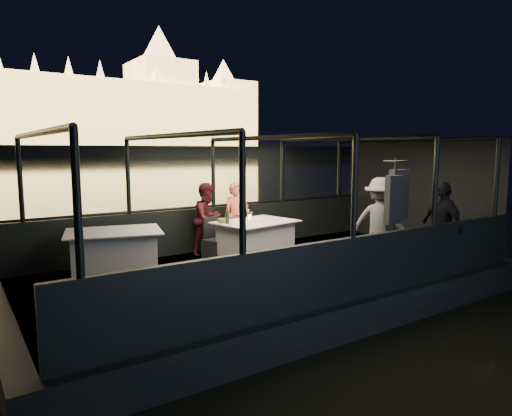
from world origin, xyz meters
TOP-DOWN VIEW (x-y plane):
  - boat_hull at (0.00, 0.00)m, footprint 8.60×4.40m
  - boat_deck at (0.00, 0.00)m, footprint 8.00×4.00m
  - gunwale_port at (0.00, 2.00)m, footprint 8.00×0.08m
  - gunwale_starboard at (0.00, -2.00)m, footprint 8.00×0.08m
  - cabin_glass_port at (0.00, 2.00)m, footprint 8.00×0.02m
  - cabin_glass_starboard at (0.00, -2.00)m, footprint 8.00×0.02m
  - cabin_roof_glass at (0.00, 0.00)m, footprint 8.00×4.00m
  - end_wall_fore at (-4.00, 0.00)m, footprint 0.02×4.00m
  - end_wall_aft at (4.00, 0.00)m, footprint 0.02×4.00m
  - canopy_ribs at (0.00, 0.00)m, footprint 8.00×4.00m
  - dining_table_central at (0.15, 0.63)m, footprint 1.61×1.29m
  - dining_table_aft at (-2.41, 0.96)m, footprint 1.72×1.43m
  - chair_port_left at (-0.45, 1.13)m, footprint 0.47×0.47m
  - chair_port_right at (0.49, 1.42)m, footprint 0.41×0.41m
  - coat_stand at (1.35, -1.58)m, footprint 0.56×0.45m
  - person_woman_coral at (0.27, 1.53)m, footprint 0.60×0.49m
  - person_man_maroon at (-0.35, 1.60)m, footprint 0.83×0.74m
  - passenger_stripe at (1.77, -0.94)m, footprint 0.96×1.19m
  - passenger_dark at (2.57, -1.63)m, footprint 0.57×0.97m
  - wine_bottle at (-0.43, 0.69)m, footprint 0.07×0.07m
  - bread_basket at (-0.45, 0.81)m, footprint 0.24×0.24m
  - amber_candle at (0.18, 0.88)m, footprint 0.07×0.07m
  - plate_near at (0.27, 0.65)m, footprint 0.25×0.25m
  - plate_far at (-0.26, 0.94)m, footprint 0.29×0.29m
  - wine_glass_white at (-0.43, 0.58)m, footprint 0.08×0.08m
  - wine_glass_red at (0.21, 0.99)m, footprint 0.07×0.07m
  - wine_glass_empty at (0.04, 0.62)m, footprint 0.06×0.06m

SIDE VIEW (x-z plane):
  - boat_hull at x=0.00m, z-range -0.50..0.50m
  - boat_deck at x=0.00m, z-range 0.46..0.50m
  - dining_table_central at x=0.15m, z-range 0.50..1.27m
  - dining_table_aft at x=-2.41m, z-range 0.49..1.28m
  - gunwale_port at x=0.00m, z-range 0.50..1.40m
  - gunwale_starboard at x=0.00m, z-range 0.50..1.40m
  - chair_port_left at x=-0.45m, z-range 0.54..1.36m
  - chair_port_right at x=0.49m, z-range 0.55..1.35m
  - person_woman_coral at x=0.27m, z-range 0.54..1.96m
  - person_man_maroon at x=-0.35m, z-range 0.53..1.97m
  - plate_near at x=0.27m, z-range 1.27..1.28m
  - plate_far at x=-0.26m, z-range 1.27..1.28m
  - bread_basket at x=-0.45m, z-range 1.27..1.34m
  - amber_candle at x=0.18m, z-range 1.26..1.35m
  - passenger_stripe at x=1.77m, z-range 0.54..2.16m
  - passenger_dark at x=2.57m, z-range 0.58..2.12m
  - wine_glass_white at x=-0.43m, z-range 1.26..1.46m
  - wine_glass_red at x=0.21m, z-range 1.27..1.45m
  - wine_glass_empty at x=0.04m, z-range 1.27..1.45m
  - coat_stand at x=1.35m, z-range 0.42..2.38m
  - wine_bottle at x=-0.43m, z-range 1.27..1.56m
  - end_wall_fore at x=-4.00m, z-range 0.50..2.80m
  - end_wall_aft at x=4.00m, z-range 0.50..2.80m
  - canopy_ribs at x=0.00m, z-range 0.50..2.80m
  - cabin_glass_port at x=0.00m, z-range 1.40..2.80m
  - cabin_glass_starboard at x=0.00m, z-range 1.40..2.80m
  - cabin_roof_glass at x=0.00m, z-range 2.79..2.81m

